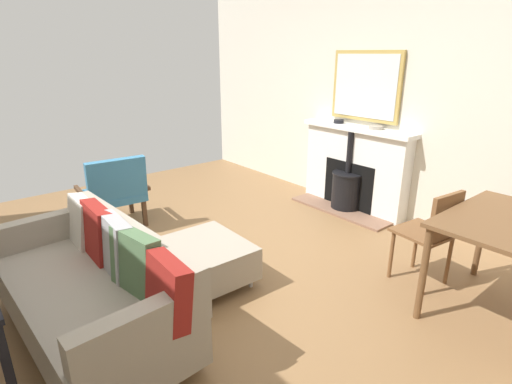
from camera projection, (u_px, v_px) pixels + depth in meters
name	position (u px, v px, depth m)	size (l,w,h in m)	color
ground_plane	(195.00, 269.00, 3.58)	(4.97, 6.06, 0.01)	olive
wall_left	(374.00, 90.00, 4.60)	(0.12, 6.06, 2.85)	beige
fireplace	(353.00, 173.00, 4.84)	(0.51, 1.47, 1.02)	brown
mirror_over_mantel	(366.00, 86.00, 4.57)	(0.04, 0.91, 0.78)	tan
mantel_bowl_near	(339.00, 121.00, 4.86)	(0.13, 0.13, 0.04)	black
mantel_bowl_far	(376.00, 127.00, 4.47)	(0.16, 0.16, 0.04)	#9E9384
sofa	(97.00, 286.00, 2.67)	(0.88, 1.77, 0.80)	#B2B2B7
ottoman	(205.00, 259.00, 3.29)	(0.65, 0.73, 0.36)	#B2B2B7
armchair_accent	(115.00, 190.00, 4.28)	(0.72, 0.63, 0.82)	#4C3321
dining_table	(512.00, 234.00, 2.73)	(1.05, 0.79, 0.76)	brown
dining_chair_near_fireplace	(433.00, 230.00, 3.17)	(0.45, 0.45, 0.83)	brown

